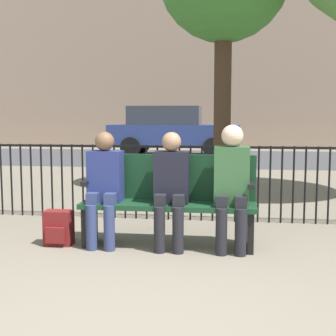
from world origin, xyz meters
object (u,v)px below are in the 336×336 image
Objects in this scene: park_bench at (169,197)px; seated_person_2 at (232,181)px; seated_person_0 at (104,183)px; parked_car_0 at (172,130)px; seated_person_1 at (171,184)px; backpack at (58,228)px.

park_bench is 0.67m from seated_person_2.
seated_person_0 is 10.79m from parked_car_0.
seated_person_0 is 0.28× the size of parked_car_0.
parked_car_0 is (-1.31, 10.64, 0.35)m from park_bench.
seated_person_1 reaches higher than backpack.
park_bench is at bearing 168.57° from seated_person_2.
parked_car_0 is at bearing 97.05° from park_bench.
seated_person_0 is 1.00× the size of seated_person_1.
parked_car_0 is at bearing 97.16° from seated_person_1.
parked_car_0 is at bearing 91.05° from backpack.
park_bench is 1.18m from backpack.
park_bench reaches higher than backpack.
seated_person_2 is 1.82m from backpack.
seated_person_0 is 1.27m from seated_person_2.
park_bench is at bearing 105.83° from seated_person_1.
seated_person_0 is at bearing 5.46° from backpack.
park_bench is at bearing 11.61° from seated_person_0.
seated_person_2 reaches higher than park_bench.
seated_person_2 is at bearing 0.40° from seated_person_1.
seated_person_1 is 1.25m from backpack.
seated_person_1 is at bearing 2.26° from backpack.
parked_car_0 reaches higher than backpack.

